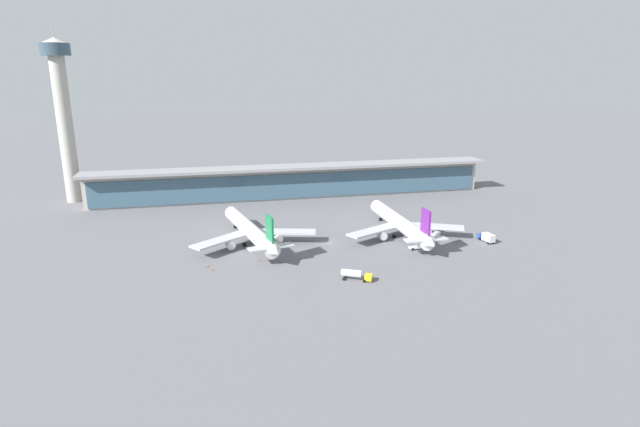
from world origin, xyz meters
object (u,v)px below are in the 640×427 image
service_truck_by_tail_blue (487,237)px  safety_cone_charlie (299,259)px  safety_cone_bravo (259,260)px  airliner_centre_stand (400,223)px  safety_cone_delta (207,265)px  service_truck_near_nose_yellow (355,274)px  control_tower (63,109)px  safety_cone_alpha (212,269)px  service_truck_mid_apron_white (417,247)px  airliner_left_stand (251,231)px  service_truck_under_wing_grey (437,234)px  safety_cone_echo (208,266)px

service_truck_by_tail_blue → safety_cone_charlie: 65.59m
safety_cone_bravo → airliner_centre_stand: bearing=14.6°
safety_cone_bravo → safety_cone_delta: (-15.58, -1.17, 0.00)m
airliner_centre_stand → service_truck_near_nose_yellow: bearing=-128.0°
control_tower → safety_cone_alpha: size_ratio=107.37×
service_truck_by_tail_blue → safety_cone_alpha: bearing=-176.7°
airliner_centre_stand → service_truck_mid_apron_white: (0.12, -14.39, -3.90)m
airliner_left_stand → service_truck_by_tail_blue: bearing=-11.5°
service_truck_under_wing_grey → service_truck_by_tail_blue: (15.33, -6.68, -0.02)m
service_truck_mid_apron_white → safety_cone_echo: 66.91m
airliner_centre_stand → control_tower: 152.28m
control_tower → safety_cone_echo: control_tower is taller
safety_cone_echo → service_truck_by_tail_blue: bearing=1.6°
service_truck_under_wing_grey → service_truck_mid_apron_white: (-11.00, -8.38, -0.90)m
safety_cone_echo → service_truck_near_nose_yellow: bearing=-25.7°
service_truck_under_wing_grey → safety_cone_alpha: bearing=-171.1°
service_truck_by_tail_blue → safety_cone_bravo: (-77.76, -0.68, -1.37)m
service_truck_by_tail_blue → service_truck_near_nose_yellow: bearing=-157.8°
service_truck_mid_apron_white → service_truck_under_wing_grey: bearing=37.3°
control_tower → safety_cone_delta: 118.35m
safety_cone_bravo → service_truck_mid_apron_white: bearing=-1.1°
safety_cone_delta → service_truck_under_wing_grey: bearing=6.2°
service_truck_near_nose_yellow → safety_cone_alpha: 41.94m
airliner_centre_stand → safety_cone_echo: airliner_centre_stand is taller
safety_cone_delta → service_truck_near_nose_yellow: bearing=-26.5°
service_truck_under_wing_grey → safety_cone_echo: service_truck_under_wing_grey is taller
airliner_centre_stand → safety_cone_delta: airliner_centre_stand is taller
airliner_centre_stand → airliner_left_stand: bearing=176.4°
service_truck_near_nose_yellow → control_tower: control_tower is taller
airliner_centre_stand → control_tower: bearing=146.8°
service_truck_by_tail_blue → safety_cone_delta: 93.37m
safety_cone_delta → service_truck_by_tail_blue: bearing=1.1°
airliner_left_stand → safety_cone_bravo: (0.85, -16.60, -4.39)m
airliner_centre_stand → safety_cone_alpha: airliner_centre_stand is taller
safety_cone_bravo → safety_cone_echo: (-15.47, -1.96, 0.00)m
safety_cone_charlie → safety_cone_echo: size_ratio=1.00×
service_truck_under_wing_grey → service_truck_mid_apron_white: 13.86m
safety_cone_delta → airliner_left_stand: bearing=50.3°
control_tower → safety_cone_alpha: 121.84m
service_truck_near_nose_yellow → service_truck_by_tail_blue: (53.38, 21.78, -0.02)m
service_truck_mid_apron_white → safety_cone_alpha: size_ratio=9.83×
safety_cone_delta → control_tower: bearing=120.8°
safety_cone_echo → control_tower: bearing=120.6°
service_truck_under_wing_grey → safety_cone_bravo: size_ratio=11.12×
safety_cone_bravo → safety_cone_delta: bearing=-175.7°
service_truck_by_tail_blue → safety_cone_bravo: service_truck_by_tail_blue is taller
service_truck_mid_apron_white → safety_cone_echo: service_truck_mid_apron_white is taller
airliner_centre_stand → safety_cone_alpha: (-65.49, -18.02, -4.39)m
airliner_left_stand → service_truck_near_nose_yellow: (25.23, -37.71, -3.00)m
airliner_left_stand → safety_cone_charlie: 22.99m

